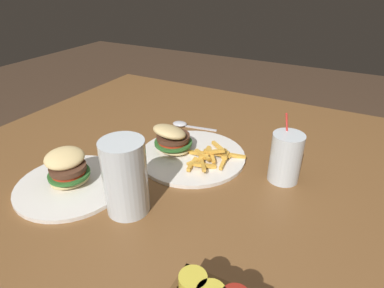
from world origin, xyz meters
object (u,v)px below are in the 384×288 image
Objects in this scene: meal_plate_near at (185,149)px; juice_glass at (285,160)px; beer_glass at (126,180)px; spoon at (182,124)px; meal_plate_far at (70,177)px.

meal_plate_near is 1.75× the size of juice_glass.
meal_plate_near is at bearing 3.95° from juice_glass.
juice_glass is at bearing -134.84° from beer_glass.
juice_glass is 0.41m from spoon.
meal_plate_far reaches higher than spoon.
spoon is (0.10, -0.17, -0.02)m from meal_plate_near.
meal_plate_far is (0.45, 0.27, -0.03)m from juice_glass.
meal_plate_near is at bearing 112.44° from spoon.
meal_plate_near reaches higher than spoon.
beer_glass is at bearing 90.03° from meal_plate_near.
juice_glass reaches higher than spoon.
meal_plate_near is 0.27m from juice_glass.
beer_glass is at bearing 94.66° from spoon.
meal_plate_near is 0.31m from meal_plate_far.
meal_plate_near is 1.75× the size of beer_glass.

